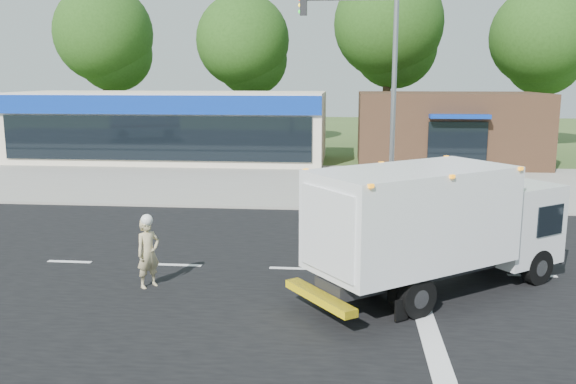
% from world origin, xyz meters
% --- Properties ---
extents(ground, '(120.00, 120.00, 0.00)m').
position_xyz_m(ground, '(0.00, 0.00, 0.00)').
color(ground, '#385123').
rests_on(ground, ground).
extents(road_asphalt, '(60.00, 14.00, 0.02)m').
position_xyz_m(road_asphalt, '(0.00, 0.00, 0.00)').
color(road_asphalt, black).
rests_on(road_asphalt, ground).
extents(sidewalk, '(60.00, 2.40, 0.12)m').
position_xyz_m(sidewalk, '(0.00, 8.20, 0.06)').
color(sidewalk, gray).
rests_on(sidewalk, ground).
extents(parking_apron, '(60.00, 9.00, 0.02)m').
position_xyz_m(parking_apron, '(0.00, 14.00, 0.01)').
color(parking_apron, gray).
rests_on(parking_apron, ground).
extents(lane_markings, '(55.20, 7.00, 0.01)m').
position_xyz_m(lane_markings, '(1.35, -1.35, 0.02)').
color(lane_markings, silver).
rests_on(lane_markings, road_asphalt).
extents(ems_box_truck, '(6.59, 5.64, 2.96)m').
position_xyz_m(ems_box_truck, '(3.38, -1.41, 1.71)').
color(ems_box_truck, black).
rests_on(ems_box_truck, ground).
extents(emergency_worker, '(0.69, 0.72, 1.76)m').
position_xyz_m(emergency_worker, '(-3.24, -1.68, 0.87)').
color(emergency_worker, tan).
rests_on(emergency_worker, ground).
extents(retail_strip_mall, '(18.00, 6.20, 4.00)m').
position_xyz_m(retail_strip_mall, '(-9.00, 19.93, 2.01)').
color(retail_strip_mall, beige).
rests_on(retail_strip_mall, ground).
extents(brown_storefront, '(10.00, 6.70, 4.00)m').
position_xyz_m(brown_storefront, '(7.00, 19.98, 2.00)').
color(brown_storefront, '#382316').
rests_on(brown_storefront, ground).
extents(traffic_signal_pole, '(3.51, 0.25, 8.00)m').
position_xyz_m(traffic_signal_pole, '(2.35, 7.60, 4.92)').
color(traffic_signal_pole, gray).
rests_on(traffic_signal_pole, ground).
extents(background_trees, '(36.77, 7.39, 12.10)m').
position_xyz_m(background_trees, '(-0.85, 28.16, 7.38)').
color(background_trees, '#332114').
rests_on(background_trees, ground).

